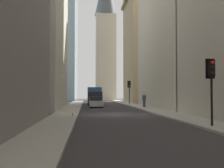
{
  "coord_description": "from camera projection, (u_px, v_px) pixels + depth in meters",
  "views": [
    {
      "loc": [
        -24.55,
        2.67,
        1.91
      ],
      "look_at": [
        9.83,
        -0.53,
        3.06
      ],
      "focal_mm": 43.68,
      "sensor_mm": 36.0,
      "label": 1
    }
  ],
  "objects": [
    {
      "name": "ground_plane",
      "position": [
        116.0,
        114.0,
        24.62
      ],
      "size": [
        135.0,
        135.0,
        0.0
      ],
      "primitive_type": "plane",
      "color": "#302D30"
    },
    {
      "name": "delivery_truck",
      "position": [
        94.0,
        96.0,
        44.37
      ],
      "size": [
        6.46,
        2.25,
        2.84
      ],
      "color": "#285699",
      "rests_on": "ground_plane"
    },
    {
      "name": "discarded_bottle",
      "position": [
        73.0,
        114.0,
        21.18
      ],
      "size": [
        0.07,
        0.07,
        0.27
      ],
      "color": "brown",
      "rests_on": "sidewalk_right"
    },
    {
      "name": "church_spire",
      "position": [
        106.0,
        30.0,
        69.65
      ],
      "size": [
        5.57,
        5.57,
        34.45
      ],
      "color": "beige",
      "rests_on": "ground_plane"
    },
    {
      "name": "building_left_midfar",
      "position": [
        190.0,
        5.0,
        35.19
      ],
      "size": [
        18.89,
        10.0,
        26.59
      ],
      "color": "beige",
      "rests_on": "ground_plane"
    },
    {
      "name": "sidewalk_right",
      "position": [
        66.0,
        114.0,
        24.2
      ],
      "size": [
        90.0,
        2.2,
        0.14
      ],
      "primitive_type": "cube",
      "color": "#A8A399",
      "rests_on": "ground_plane"
    },
    {
      "name": "building_left_far",
      "position": [
        151.0,
        43.0,
        56.1
      ],
      "size": [
        12.87,
        10.5,
        24.29
      ],
      "color": "#9E8966",
      "rests_on": "ground_plane"
    },
    {
      "name": "traffic_light_foreground",
      "position": [
        211.0,
        76.0,
        14.76
      ],
      "size": [
        0.43,
        0.52,
        3.66
      ],
      "color": "black",
      "rests_on": "sidewalk_left"
    },
    {
      "name": "sedan_silver",
      "position": [
        96.0,
        102.0,
        36.72
      ],
      "size": [
        4.3,
        1.78,
        1.42
      ],
      "color": "#B7BABF",
      "rests_on": "ground_plane"
    },
    {
      "name": "sidewalk_left",
      "position": [
        165.0,
        113.0,
        25.04
      ],
      "size": [
        90.0,
        2.2,
        0.14
      ],
      "primitive_type": "cube",
      "color": "#A8A399",
      "rests_on": "ground_plane"
    },
    {
      "name": "traffic_light_midblock",
      "position": [
        129.0,
        87.0,
        43.87
      ],
      "size": [
        0.43,
        0.52,
        3.75
      ],
      "color": "black",
      "rests_on": "sidewalk_left"
    },
    {
      "name": "building_right_midfar",
      "position": [
        22.0,
        21.0,
        33.19
      ],
      "size": [
        15.93,
        10.5,
        21.41
      ],
      "color": "beige",
      "rests_on": "ground_plane"
    },
    {
      "name": "pedestrian",
      "position": [
        144.0,
        99.0,
        34.57
      ],
      "size": [
        0.26,
        0.44,
        1.75
      ],
      "color": "#473D33",
      "rests_on": "sidewalk_left"
    }
  ]
}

